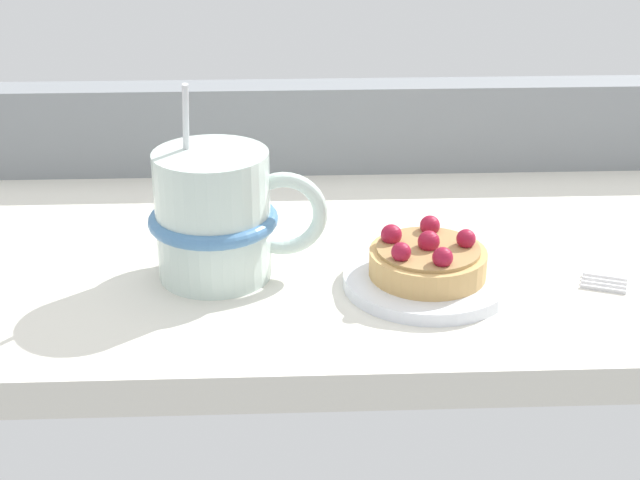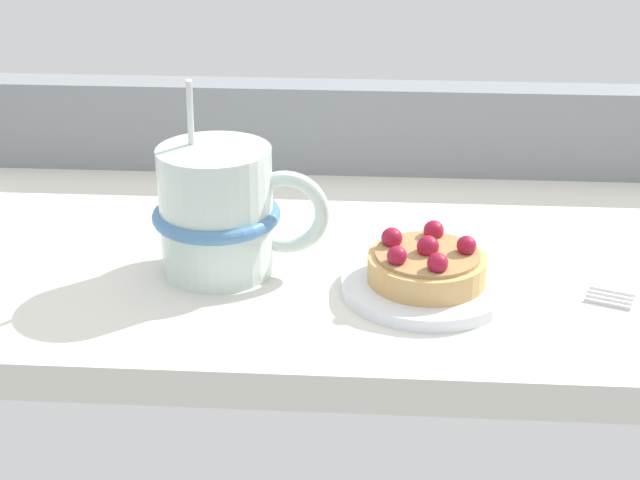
# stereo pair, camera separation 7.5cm
# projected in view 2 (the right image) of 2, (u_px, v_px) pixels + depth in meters

# --- Properties ---
(ground_plane) EXTENTS (0.89, 0.42, 0.03)m
(ground_plane) POSITION_uv_depth(u_px,v_px,m) (370.00, 260.00, 0.83)
(ground_plane) COLOR silver
(window_rail_back) EXTENTS (0.88, 0.04, 0.09)m
(window_rail_back) POSITION_uv_depth(u_px,v_px,m) (375.00, 128.00, 0.98)
(window_rail_back) COLOR gray
(window_rail_back) RESTS_ON ground_plane
(dessert_plate) EXTENTS (0.13, 0.13, 0.01)m
(dessert_plate) POSITION_uv_depth(u_px,v_px,m) (426.00, 286.00, 0.74)
(dessert_plate) COLOR silver
(dessert_plate) RESTS_ON ground_plane
(raspberry_tart) EXTENTS (0.09, 0.09, 0.04)m
(raspberry_tart) POSITION_uv_depth(u_px,v_px,m) (427.00, 264.00, 0.74)
(raspberry_tart) COLOR tan
(raspberry_tart) RESTS_ON dessert_plate
(coffee_mug) EXTENTS (0.14, 0.10, 0.16)m
(coffee_mug) POSITION_uv_depth(u_px,v_px,m) (220.00, 211.00, 0.76)
(coffee_mug) COLOR silver
(coffee_mug) RESTS_ON ground_plane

